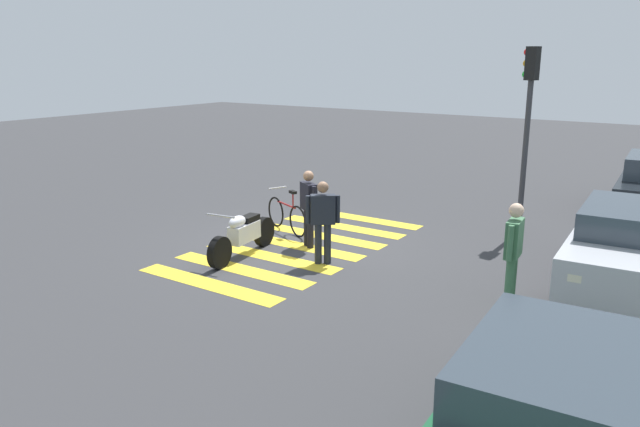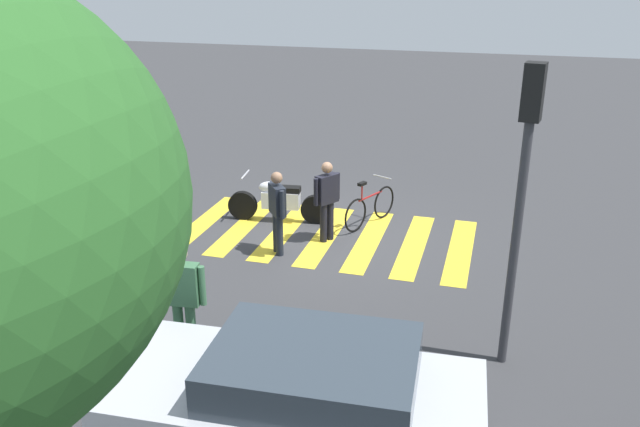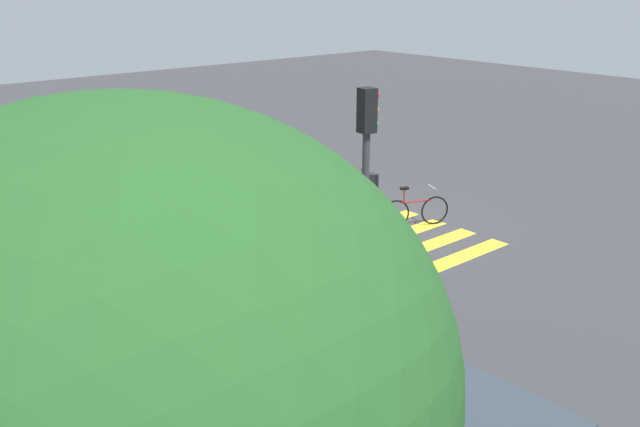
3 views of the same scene
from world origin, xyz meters
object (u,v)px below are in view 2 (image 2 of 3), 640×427
at_px(officer_by_motorcycle, 327,197).
at_px(traffic_light_pole, 524,171).
at_px(car_silver_sedan, 299,403).
at_px(pedestrian_bystander, 182,295).
at_px(police_motorcycle, 279,201).
at_px(officer_on_foot, 277,208).
at_px(leaning_bicycle, 370,207).

bearing_deg(officer_by_motorcycle, traffic_light_pole, 135.86).
bearing_deg(car_silver_sedan, pedestrian_bystander, -33.66).
distance_m(police_motorcycle, car_silver_sedan, 7.11).
xyz_separation_m(police_motorcycle, pedestrian_bystander, (-0.45, 5.22, 0.53)).
height_order(officer_on_foot, traffic_light_pole, traffic_light_pole).
distance_m(leaning_bicycle, traffic_light_pole, 5.77).
xyz_separation_m(officer_on_foot, traffic_light_pole, (-4.20, 2.53, 1.85)).
distance_m(officer_by_motorcycle, car_silver_sedan, 6.06).
bearing_deg(leaning_bicycle, car_silver_sedan, 95.41).
relative_size(police_motorcycle, car_silver_sedan, 0.53).
xyz_separation_m(leaning_bicycle, officer_by_motorcycle, (0.65, 1.07, 0.53)).
relative_size(leaning_bicycle, car_silver_sedan, 0.39).
distance_m(pedestrian_bystander, car_silver_sedan, 2.56).
bearing_deg(officer_by_motorcycle, pedestrian_bystander, 79.85).
xyz_separation_m(car_silver_sedan, traffic_light_pole, (-2.16, -2.54, 2.09)).
relative_size(officer_on_foot, pedestrian_bystander, 0.95).
distance_m(car_silver_sedan, traffic_light_pole, 3.94).
bearing_deg(pedestrian_bystander, leaning_bicycle, -104.64).
relative_size(officer_on_foot, officer_by_motorcycle, 1.00).
xyz_separation_m(leaning_bicycle, car_silver_sedan, (-0.66, 6.98, 0.29)).
distance_m(officer_by_motorcycle, traffic_light_pole, 5.18).
relative_size(leaning_bicycle, traffic_light_pole, 0.39).
height_order(officer_by_motorcycle, car_silver_sedan, officer_by_motorcycle).
xyz_separation_m(police_motorcycle, car_silver_sedan, (-2.56, 6.63, 0.22)).
bearing_deg(officer_on_foot, car_silver_sedan, 111.91).
bearing_deg(traffic_light_pole, pedestrian_bystander, 14.76).
height_order(officer_on_foot, pedestrian_bystander, pedestrian_bystander).
bearing_deg(traffic_light_pole, officer_by_motorcycle, -44.14).
xyz_separation_m(officer_by_motorcycle, car_silver_sedan, (-1.31, 5.91, -0.25)).
height_order(pedestrian_bystander, car_silver_sedan, pedestrian_bystander).
bearing_deg(police_motorcycle, pedestrian_bystander, 94.92).
relative_size(officer_on_foot, car_silver_sedan, 0.39).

